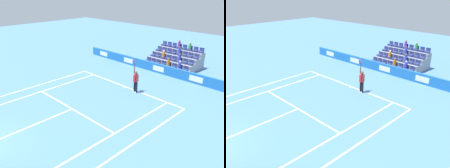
# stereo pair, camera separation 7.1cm
# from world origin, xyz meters

# --- Properties ---
(line_baseline) EXTENTS (10.97, 0.10, 0.01)m
(line_baseline) POSITION_xyz_m (0.00, -11.89, 0.00)
(line_baseline) COLOR white
(line_baseline) RESTS_ON ground
(line_service) EXTENTS (8.23, 0.10, 0.01)m
(line_service) POSITION_xyz_m (0.00, -6.40, 0.00)
(line_service) COLOR white
(line_service) RESTS_ON ground
(line_centre_service) EXTENTS (0.10, 6.40, 0.01)m
(line_centre_service) POSITION_xyz_m (0.00, -3.20, 0.00)
(line_centre_service) COLOR white
(line_centre_service) RESTS_ON ground
(line_singles_sideline_left) EXTENTS (0.10, 11.89, 0.01)m
(line_singles_sideline_left) POSITION_xyz_m (4.12, -5.95, 0.00)
(line_singles_sideline_left) COLOR white
(line_singles_sideline_left) RESTS_ON ground
(line_singles_sideline_right) EXTENTS (0.10, 11.89, 0.01)m
(line_singles_sideline_right) POSITION_xyz_m (-4.12, -5.95, 0.00)
(line_singles_sideline_right) COLOR white
(line_singles_sideline_right) RESTS_ON ground
(line_doubles_sideline_left) EXTENTS (0.10, 11.89, 0.01)m
(line_doubles_sideline_left) POSITION_xyz_m (5.49, -5.95, 0.00)
(line_doubles_sideline_left) COLOR white
(line_doubles_sideline_left) RESTS_ON ground
(line_doubles_sideline_right) EXTENTS (0.10, 11.89, 0.01)m
(line_doubles_sideline_right) POSITION_xyz_m (-5.49, -5.95, 0.00)
(line_doubles_sideline_right) COLOR white
(line_doubles_sideline_right) RESTS_ON ground
(line_centre_mark) EXTENTS (0.10, 0.20, 0.01)m
(line_centre_mark) POSITION_xyz_m (0.00, -11.79, 0.00)
(line_centre_mark) COLOR white
(line_centre_mark) RESTS_ON ground
(sponsor_barrier) EXTENTS (19.39, 0.22, 0.91)m
(sponsor_barrier) POSITION_xyz_m (-0.00, -16.73, 0.45)
(sponsor_barrier) COLOR #1E66AD
(sponsor_barrier) RESTS_ON ground
(tennis_player) EXTENTS (0.51, 0.39, 2.85)m
(tennis_player) POSITION_xyz_m (-1.27, -11.65, 0.99)
(tennis_player) COLOR black
(tennis_player) RESTS_ON ground
(stadium_stand) EXTENTS (4.96, 3.80, 2.61)m
(stadium_stand) POSITION_xyz_m (-0.01, -19.67, 0.68)
(stadium_stand) COLOR gray
(stadium_stand) RESTS_ON ground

